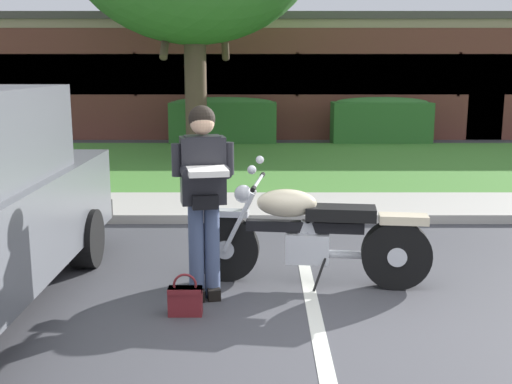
{
  "coord_description": "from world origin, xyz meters",
  "views": [
    {
      "loc": [
        -0.72,
        -4.44,
        2.03
      ],
      "look_at": [
        -0.7,
        1.41,
        0.85
      ],
      "focal_mm": 43.86,
      "sensor_mm": 36.0,
      "label": 1
    }
  ],
  "objects": [
    {
      "name": "handbag",
      "position": [
        -1.31,
        0.45,
        0.14
      ],
      "size": [
        0.28,
        0.13,
        0.36
      ],
      "color": "maroon",
      "rests_on": "ground"
    },
    {
      "name": "brick_building",
      "position": [
        0.42,
        18.96,
        1.75
      ],
      "size": [
        26.55,
        11.99,
        3.49
      ],
      "color": "brown",
      "rests_on": "ground"
    },
    {
      "name": "hedge_left",
      "position": [
        -1.59,
        12.07,
        0.65
      ],
      "size": [
        2.78,
        0.9,
        1.24
      ],
      "color": "#336B2D",
      "rests_on": "ground"
    },
    {
      "name": "ground_plane",
      "position": [
        0.0,
        0.0,
        0.0
      ],
      "size": [
        140.0,
        140.0,
        0.0
      ],
      "primitive_type": "plane",
      "color": "#424247"
    },
    {
      "name": "concrete_walk",
      "position": [
        0.0,
        4.44,
        0.04
      ],
      "size": [
        60.0,
        1.5,
        0.08
      ],
      "primitive_type": "cube",
      "color": "#B7B2A8",
      "rests_on": "ground"
    },
    {
      "name": "grass_lawn",
      "position": [
        0.0,
        8.5,
        0.03
      ],
      "size": [
        60.0,
        6.62,
        0.06
      ],
      "primitive_type": "cube",
      "color": "#478433",
      "rests_on": "ground"
    },
    {
      "name": "stall_stripe_1",
      "position": [
        -0.24,
        0.2,
        0.0
      ],
      "size": [
        0.17,
        4.4,
        0.01
      ],
      "primitive_type": "cube",
      "rotation": [
        0.0,
        0.0,
        -0.01
      ],
      "color": "silver",
      "rests_on": "ground"
    },
    {
      "name": "hedge_center_left",
      "position": [
        2.57,
        12.07,
        0.65
      ],
      "size": [
        2.58,
        0.9,
        1.24
      ],
      "color": "#336B2D",
      "rests_on": "ground"
    },
    {
      "name": "motorcycle",
      "position": [
        -0.13,
        1.2,
        0.48
      ],
      "size": [
        2.24,
        0.82,
        1.18
      ],
      "color": "black",
      "rests_on": "ground"
    },
    {
      "name": "curb_strip",
      "position": [
        0.0,
        3.59,
        0.06
      ],
      "size": [
        60.0,
        0.2,
        0.12
      ],
      "primitive_type": "cube",
      "color": "#B7B2A8",
      "rests_on": "ground"
    },
    {
      "name": "rider_person",
      "position": [
        -1.17,
        0.84,
        1.01
      ],
      "size": [
        0.53,
        0.63,
        1.7
      ],
      "color": "black",
      "rests_on": "ground"
    }
  ]
}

